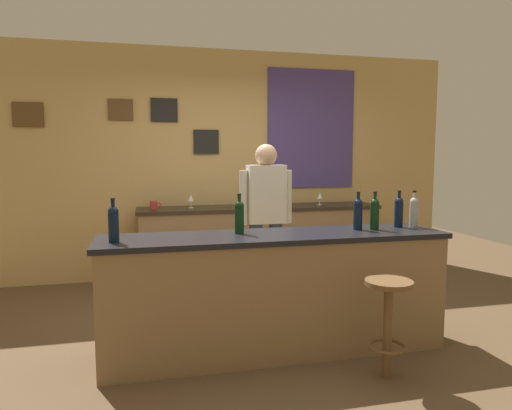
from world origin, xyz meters
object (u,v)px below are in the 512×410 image
Objects in this scene: bartender at (266,215)px; wine_bottle_f at (414,211)px; wine_bottle_d at (375,213)px; bar_stool at (388,312)px; coffee_mug at (154,205)px; wine_bottle_b at (239,216)px; wine_glass_b at (254,197)px; wine_bottle_e at (399,211)px; wine_bottle_c at (358,213)px; wine_glass_a at (191,198)px; wine_bottle_a at (113,223)px; wine_glass_c at (320,196)px.

bartender is 5.29× the size of wine_bottle_f.
bar_stool is at bearing -108.81° from wine_bottle_d.
bartender reaches higher than coffee_mug.
wine_glass_b is (0.60, 2.07, -0.05)m from wine_bottle_b.
bar_stool is 0.88m from wine_bottle_d.
wine_glass_b is at bearing 112.27° from wine_bottle_f.
wine_bottle_e is 2.45× the size of coffee_mug.
wine_bottle_c is (0.96, -0.04, 0.00)m from wine_bottle_b.
wine_bottle_d reaches higher than wine_glass_b.
bar_stool is 1.02m from wine_bottle_e.
wine_glass_a is (-1.05, 2.68, 0.55)m from bar_stool.
bartender is 2.38× the size of bar_stool.
wine_glass_a is at bearing -174.69° from wine_glass_b.
wine_bottle_b and wine_bottle_f have the same top height.
bar_stool is 4.39× the size of wine_glass_b.
bar_stool is 2.22× the size of wine_bottle_b.
wine_glass_b is at bearing 55.75° from wine_bottle_a.
wine_bottle_c is (1.87, 0.11, 0.00)m from wine_bottle_a.
coffee_mug is at bearing 119.20° from bar_stool.
wine_bottle_b is at bearing 142.04° from bar_stool.
wine_bottle_d is at bearing 2.38° from wine_bottle_a.
wine_bottle_a is 2.00m from wine_bottle_d.
wine_bottle_f is (0.58, 0.65, 0.60)m from bar_stool.
wine_bottle_d and wine_bottle_e have the same top height.
wine_bottle_b is at bearing 177.51° from wine_bottle_c.
wine_bottle_a and wine_bottle_b have the same top height.
wine_bottle_c reaches higher than wine_glass_b.
wine_bottle_c is 0.50m from wine_bottle_f.
coffee_mug is at bearing 134.57° from bartender.
wine_bottle_f reaches higher than wine_glass_b.
wine_bottle_c reaches higher than coffee_mug.
wine_bottle_f reaches higher than wine_glass_c.
wine_bottle_d is at bearing 71.19° from bar_stool.
wine_glass_a is (-1.52, 2.00, -0.05)m from wine_bottle_e.
wine_bottle_a is (-1.36, -1.05, 0.12)m from bartender.
wine_glass_a is at bearing 94.85° from wine_bottle_b.
wine_bottle_a is at bearing -176.64° from wine_bottle_c.
wine_bottle_a reaches higher than wine_glass_b.
wine_glass_b is at bearing 95.80° from bar_stool.
coffee_mug is (0.31, 2.10, -0.11)m from wine_bottle_a.
bartender is 1.72m from wine_bottle_a.
wine_bottle_d reaches higher than coffee_mug.
wine_bottle_f is at bearing -51.24° from wine_glass_a.
wine_glass_c is at bearing 77.07° from wine_bottle_c.
wine_glass_c is at bearing 80.84° from wine_bottle_d.
wine_bottle_b is (0.91, 0.15, 0.00)m from wine_bottle_a.
wine_glass_a is at bearing 119.29° from bartender.
wine_bottle_f is at bearing 2.70° from wine_bottle_a.
wine_bottle_a and wine_bottle_f have the same top height.
wine_glass_b is at bearing 5.43° from coffee_mug.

